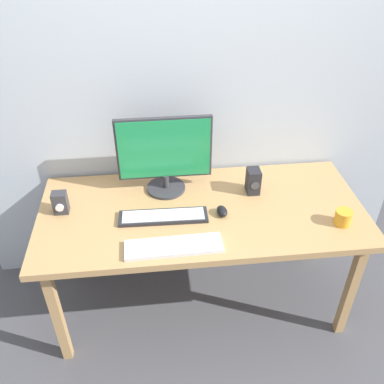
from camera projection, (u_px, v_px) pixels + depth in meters
ground_plane at (200, 300)px, 2.74m from camera, size 6.00×6.00×0.00m
wall_back at (193, 47)px, 2.20m from camera, size 2.71×0.04×3.00m
desk at (202, 218)px, 2.33m from camera, size 1.78×0.79×0.76m
monitor at (165, 154)px, 2.31m from camera, size 0.53×0.22×0.45m
keyboard_primary at (163, 217)px, 2.22m from camera, size 0.47×0.13×0.02m
keyboard_secondary at (174, 246)px, 2.04m from camera, size 0.48×0.14×0.02m
mouse at (222, 211)px, 2.24m from camera, size 0.06×0.09×0.04m
speaker_right at (253, 181)px, 2.38m from camera, size 0.07×0.09×0.15m
audio_controller at (60, 203)px, 2.23m from camera, size 0.08×0.07×0.13m
coffee_mug at (343, 217)px, 2.17m from camera, size 0.09×0.09×0.08m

